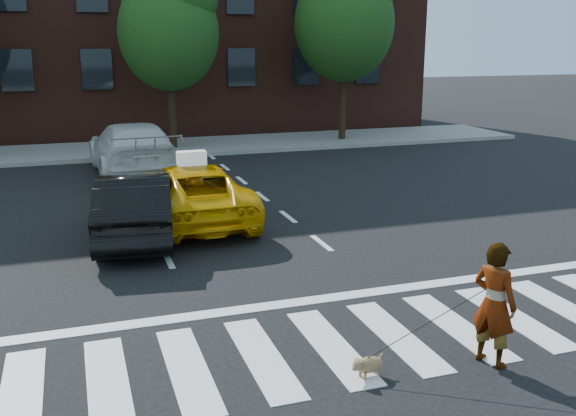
{
  "coord_description": "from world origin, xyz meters",
  "views": [
    {
      "loc": [
        -3.17,
        -7.48,
        4.1
      ],
      "look_at": [
        0.52,
        3.4,
        1.1
      ],
      "focal_mm": 40.0,
      "sensor_mm": 36.0,
      "label": 1
    }
  ],
  "objects_px": {
    "tree_mid": "(169,20)",
    "white_suv": "(133,149)",
    "taxi": "(191,192)",
    "tree_right": "(345,11)",
    "dog": "(367,365)",
    "woman": "(494,304)",
    "black_sedan": "(135,206)"
  },
  "relations": [
    {
      "from": "tree_mid",
      "to": "white_suv",
      "type": "distance_m",
      "value": 6.1
    },
    {
      "from": "tree_right",
      "to": "dog",
      "type": "height_order",
      "value": "tree_right"
    },
    {
      "from": "taxi",
      "to": "white_suv",
      "type": "bearing_deg",
      "value": -83.55
    },
    {
      "from": "tree_right",
      "to": "white_suv",
      "type": "bearing_deg",
      "value": -155.02
    },
    {
      "from": "white_suv",
      "to": "taxi",
      "type": "bearing_deg",
      "value": 94.83
    },
    {
      "from": "black_sedan",
      "to": "dog",
      "type": "bearing_deg",
      "value": 114.29
    },
    {
      "from": "white_suv",
      "to": "dog",
      "type": "xyz_separation_m",
      "value": [
        1.5,
        -13.75,
        -0.66
      ]
    },
    {
      "from": "black_sedan",
      "to": "woman",
      "type": "bearing_deg",
      "value": 125.42
    },
    {
      "from": "taxi",
      "to": "woman",
      "type": "distance_m",
      "value": 8.46
    },
    {
      "from": "woman",
      "to": "taxi",
      "type": "bearing_deg",
      "value": -5.69
    },
    {
      "from": "taxi",
      "to": "black_sedan",
      "type": "relative_size",
      "value": 1.15
    },
    {
      "from": "tree_right",
      "to": "tree_mid",
      "type": "bearing_deg",
      "value": 180.0
    },
    {
      "from": "white_suv",
      "to": "woman",
      "type": "distance_m",
      "value": 14.29
    },
    {
      "from": "tree_right",
      "to": "woman",
      "type": "relative_size",
      "value": 4.63
    },
    {
      "from": "dog",
      "to": "black_sedan",
      "type": "bearing_deg",
      "value": 90.82
    },
    {
      "from": "taxi",
      "to": "tree_mid",
      "type": "bearing_deg",
      "value": -97.66
    },
    {
      "from": "tree_right",
      "to": "black_sedan",
      "type": "height_order",
      "value": "tree_right"
    },
    {
      "from": "woman",
      "to": "dog",
      "type": "distance_m",
      "value": 1.82
    },
    {
      "from": "tree_right",
      "to": "woman",
      "type": "height_order",
      "value": "tree_right"
    },
    {
      "from": "tree_mid",
      "to": "black_sedan",
      "type": "relative_size",
      "value": 1.66
    },
    {
      "from": "tree_mid",
      "to": "white_suv",
      "type": "height_order",
      "value": "tree_mid"
    },
    {
      "from": "black_sedan",
      "to": "white_suv",
      "type": "distance_m",
      "value": 6.83
    },
    {
      "from": "white_suv",
      "to": "tree_mid",
      "type": "bearing_deg",
      "value": -117.48
    },
    {
      "from": "tree_right",
      "to": "white_suv",
      "type": "relative_size",
      "value": 1.34
    },
    {
      "from": "tree_right",
      "to": "black_sedan",
      "type": "distance_m",
      "value": 15.24
    },
    {
      "from": "tree_mid",
      "to": "black_sedan",
      "type": "height_order",
      "value": "tree_mid"
    },
    {
      "from": "tree_mid",
      "to": "tree_right",
      "type": "bearing_deg",
      "value": -0.0
    },
    {
      "from": "taxi",
      "to": "white_suv",
      "type": "height_order",
      "value": "white_suv"
    },
    {
      "from": "black_sedan",
      "to": "woman",
      "type": "height_order",
      "value": "woman"
    },
    {
      "from": "tree_mid",
      "to": "white_suv",
      "type": "relative_size",
      "value": 1.24
    },
    {
      "from": "taxi",
      "to": "white_suv",
      "type": "relative_size",
      "value": 0.86
    },
    {
      "from": "tree_mid",
      "to": "black_sedan",
      "type": "bearing_deg",
      "value": -103.12
    }
  ]
}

